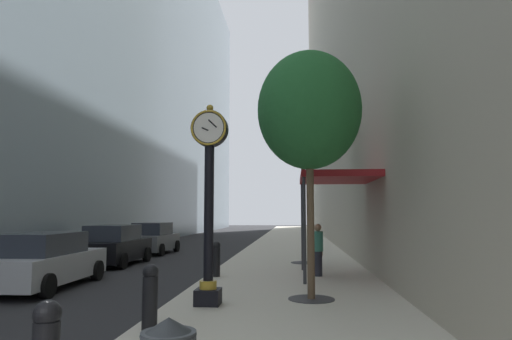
# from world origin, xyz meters

# --- Properties ---
(ground_plane) EXTENTS (110.00, 110.00, 0.00)m
(ground_plane) POSITION_xyz_m (0.00, 27.00, 0.00)
(ground_plane) COLOR #262628
(ground_plane) RESTS_ON ground
(sidewalk_right) EXTENTS (5.51, 80.00, 0.14)m
(sidewalk_right) POSITION_xyz_m (2.76, 30.00, 0.07)
(sidewalk_right) COLOR beige
(sidewalk_right) RESTS_ON ground
(building_block_left) EXTENTS (9.00, 80.00, 32.79)m
(building_block_left) POSITION_xyz_m (-12.25, 30.00, 16.39)
(building_block_left) COLOR #93A8B7
(building_block_left) RESTS_ON ground
(street_clock) EXTENTS (0.84, 0.55, 4.55)m
(street_clock) POSITION_xyz_m (0.97, 7.86, 2.64)
(street_clock) COLOR black
(street_clock) RESTS_ON sidewalk_right
(bollard_second) EXTENTS (0.28, 0.28, 1.13)m
(bollard_second) POSITION_xyz_m (0.36, 5.68, 0.73)
(bollard_second) COLOR black
(bollard_second) RESTS_ON sidewalk_right
(bollard_fourth) EXTENTS (0.28, 0.28, 1.13)m
(bollard_fourth) POSITION_xyz_m (0.36, 12.32, 0.73)
(bollard_fourth) COLOR black
(bollard_fourth) RESTS_ON sidewalk_right
(street_tree_near) EXTENTS (2.55, 2.55, 6.03)m
(street_tree_near) POSITION_xyz_m (3.29, 8.70, 4.68)
(street_tree_near) COLOR #333335
(street_tree_near) RESTS_ON sidewalk_right
(street_tree_mid_near) EXTENTS (2.72, 2.72, 7.09)m
(street_tree_mid_near) POSITION_xyz_m (3.29, 16.57, 5.64)
(street_tree_mid_near) COLOR #333335
(street_tree_mid_near) RESTS_ON sidewalk_right
(pedestrian_walking) EXTENTS (0.41, 0.50, 1.69)m
(pedestrian_walking) POSITION_xyz_m (3.66, 12.69, 1.03)
(pedestrian_walking) COLOR #23232D
(pedestrian_walking) RESTS_ON sidewalk_right
(storefront_awning) EXTENTS (2.40, 3.60, 3.30)m
(storefront_awning) POSITION_xyz_m (4.27, 12.62, 3.28)
(storefront_awning) COLOR maroon
(storefront_awning) RESTS_ON sidewalk_right
(car_silver_near) EXTENTS (2.16, 4.65, 1.61)m
(car_silver_near) POSITION_xyz_m (-4.37, 10.42, 0.79)
(car_silver_near) COLOR #B7BABF
(car_silver_near) RESTS_ON ground
(car_grey_mid) EXTENTS (2.06, 4.08, 1.68)m
(car_grey_mid) POSITION_xyz_m (-4.74, 21.66, 0.81)
(car_grey_mid) COLOR slate
(car_grey_mid) RESTS_ON ground
(car_black_far) EXTENTS (2.06, 4.18, 1.68)m
(car_black_far) POSITION_xyz_m (-4.70, 16.29, 0.81)
(car_black_far) COLOR black
(car_black_far) RESTS_ON ground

